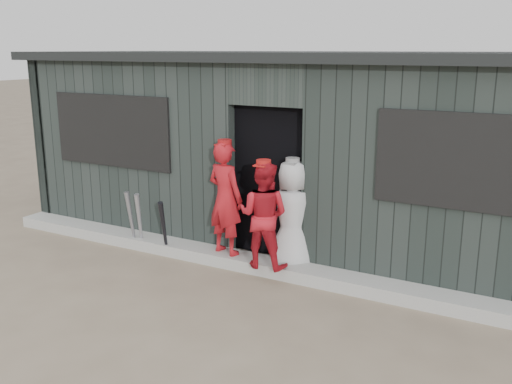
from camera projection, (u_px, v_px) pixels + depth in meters
The scene contains 9 objects.
ground at pixel (167, 332), 5.52m from camera, with size 80.00×80.00×0.00m, color #72624F.
curb at pixel (257, 264), 7.05m from camera, with size 8.00×0.36×0.15m, color #9E9E99.
bat_left at pixel (140, 221), 7.68m from camera, with size 0.07×0.07×0.80m, color #9C9BA4.
bat_mid at pixel (131, 220), 7.74m from camera, with size 0.07×0.07×0.80m, color gray.
bat_right at pixel (164, 229), 7.39m from camera, with size 0.07×0.07×0.82m, color black.
player_red_left at pixel (225, 198), 7.06m from camera, with size 0.52×0.34×1.42m, color #AF151D.
player_red_right at pixel (263, 215), 6.63m from camera, with size 0.61×0.48×1.26m, color red.
player_grey_back at pixel (292, 216), 6.89m from camera, with size 0.68×0.44×1.39m, color beige.
dugout at pixel (313, 147), 8.18m from camera, with size 8.30×3.30×2.62m.
Camera 1 is at (3.17, -3.99, 2.66)m, focal length 40.00 mm.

